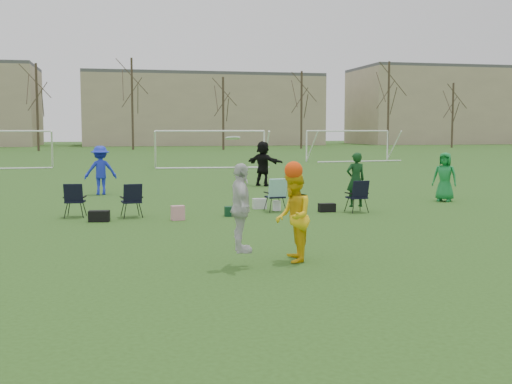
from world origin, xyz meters
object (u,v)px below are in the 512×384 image
object	(u,v)px
fielder_blue	(101,170)
goal_mid	(210,138)
fielder_black	(263,163)
center_contest	(274,212)
fielder_green_far	(445,177)
goal_right	(348,137)

from	to	relation	value
fielder_blue	goal_mid	world-z (taller)	goal_mid
fielder_black	center_contest	world-z (taller)	center_contest
fielder_green_far	goal_mid	distance (m)	22.91
fielder_blue	fielder_green_far	distance (m)	12.74
fielder_green_far	center_contest	bearing A→B (deg)	-91.80
center_contest	goal_right	xyz separation A→B (m)	(15.43, 37.25, 0.96)
fielder_blue	fielder_black	size ratio (longest dim) A/B	0.94
fielder_black	goal_right	world-z (taller)	goal_right
fielder_black	goal_right	distance (m)	24.11
center_contest	fielder_green_far	bearing A→B (deg)	46.81
fielder_blue	goal_mid	distance (m)	18.70
fielder_blue	fielder_green_far	world-z (taller)	fielder_blue
fielder_blue	goal_right	size ratio (longest dim) A/B	0.25
fielder_black	goal_right	xyz separation A→B (m)	(11.85, 20.97, 0.93)
fielder_black	center_contest	bearing A→B (deg)	127.29
fielder_blue	fielder_black	distance (m)	7.37
center_contest	goal_mid	xyz separation A→B (m)	(3.43, 31.25, 0.96)
fielder_green_far	fielder_black	bearing A→B (deg)	164.29
goal_mid	goal_right	size ratio (longest dim) A/B	1.01
fielder_blue	goal_right	bearing A→B (deg)	-136.42
fielder_green_far	goal_right	bearing A→B (deg)	117.37
goal_mid	fielder_blue	bearing A→B (deg)	-107.39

